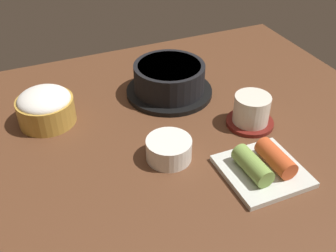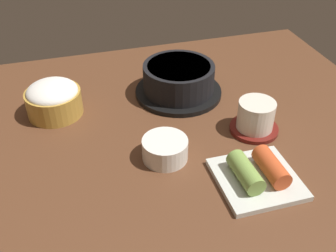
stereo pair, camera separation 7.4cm
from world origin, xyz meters
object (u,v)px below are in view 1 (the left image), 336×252
object	(u,v)px
banchan_cup_center	(169,149)
rice_bowl	(45,106)
kimchi_plate	(263,167)
tea_cup_with_saucer	(251,111)
stone_pot	(169,80)

from	to	relation	value
banchan_cup_center	rice_bowl	bearing A→B (deg)	132.12
kimchi_plate	rice_bowl	bearing A→B (deg)	135.97
rice_bowl	kimchi_plate	xyz separation A→B (cm)	(30.59, -29.58, -2.00)
rice_bowl	tea_cup_with_saucer	distance (cm)	39.98
rice_bowl	banchan_cup_center	world-z (taller)	rice_bowl
stone_pot	rice_bowl	xyz separation A→B (cm)	(-26.35, -0.20, 0.07)
banchan_cup_center	kimchi_plate	xyz separation A→B (cm)	(12.81, -9.91, -0.53)
rice_bowl	tea_cup_with_saucer	bearing A→B (deg)	-24.57
kimchi_plate	tea_cup_with_saucer	bearing A→B (deg)	66.02
kimchi_plate	stone_pot	bearing A→B (deg)	98.12
rice_bowl	kimchi_plate	size ratio (longest dim) A/B	0.85
banchan_cup_center	stone_pot	bearing A→B (deg)	66.67
rice_bowl	stone_pot	bearing A→B (deg)	0.43
stone_pot	tea_cup_with_saucer	world-z (taller)	stone_pot
stone_pot	rice_bowl	size ratio (longest dim) A/B	1.69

